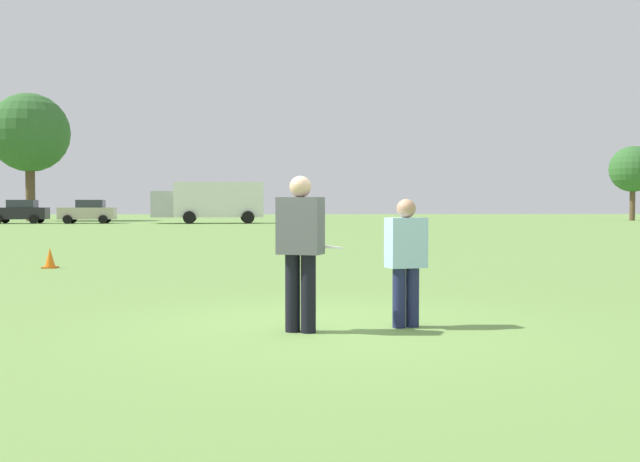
{
  "coord_description": "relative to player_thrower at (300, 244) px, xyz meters",
  "views": [
    {
      "loc": [
        -0.66,
        -8.64,
        1.49
      ],
      "look_at": [
        -0.04,
        0.6,
        1.15
      ],
      "focal_mm": 40.6,
      "sensor_mm": 36.0,
      "label": 1
    }
  ],
  "objects": [
    {
      "name": "tree_east_birch",
      "position": [
        32.24,
        55.04,
        3.62
      ],
      "size": [
        4.15,
        4.15,
        6.75
      ],
      "color": "brown",
      "rests_on": "ground"
    },
    {
      "name": "parked_car_mid_left",
      "position": [
        -19.72,
        48.73,
        -0.1
      ],
      "size": [
        4.33,
        2.46,
        1.82
      ],
      "color": "black",
      "rests_on": "ground"
    },
    {
      "name": "frisbee",
      "position": [
        0.37,
        0.12,
        -0.04
      ],
      "size": [
        0.27,
        0.27,
        0.06
      ],
      "color": "white"
    },
    {
      "name": "tree_center_elm",
      "position": [
        -21.78,
        57.56,
        6.76
      ],
      "size": [
        6.97,
        6.97,
        11.32
      ],
      "color": "brown",
      "rests_on": "ground"
    },
    {
      "name": "player_defender",
      "position": [
        1.29,
        0.25,
        -0.16
      ],
      "size": [
        0.51,
        0.37,
        1.55
      ],
      "color": "#1E234C",
      "rests_on": "ground"
    },
    {
      "name": "bystander_sideline_watcher",
      "position": [
        8.88,
        41.81,
        -0.09
      ],
      "size": [
        0.45,
        0.53,
        1.66
      ],
      "color": "#4C4C51",
      "rests_on": "ground"
    },
    {
      "name": "parked_car_center",
      "position": [
        -14.49,
        48.46,
        -0.1
      ],
      "size": [
        4.33,
        2.46,
        1.82
      ],
      "color": "#B7AD99",
      "rests_on": "ground"
    },
    {
      "name": "box_truck",
      "position": [
        -5.09,
        48.21,
        0.73
      ],
      "size": [
        8.66,
        3.42,
        3.18
      ],
      "color": "white",
      "rests_on": "ground"
    },
    {
      "name": "traffic_cone",
      "position": [
        -5.5,
        8.84,
        -0.8
      ],
      "size": [
        0.32,
        0.32,
        0.48
      ],
      "color": "#D8590C",
      "rests_on": "ground"
    },
    {
      "name": "player_thrower",
      "position": [
        0.0,
        0.0,
        0.0
      ],
      "size": [
        0.58,
        0.46,
        1.82
      ],
      "color": "black",
      "rests_on": "ground"
    },
    {
      "name": "ground_plane",
      "position": [
        0.33,
        0.28,
        -1.03
      ],
      "size": [
        195.79,
        195.79,
        0.0
      ],
      "primitive_type": "plane",
      "color": "#6B9347"
    }
  ]
}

